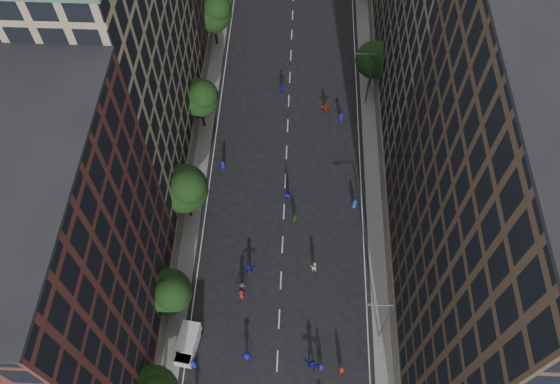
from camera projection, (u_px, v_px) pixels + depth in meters
The scene contains 31 objects.
ground at pixel (288, 129), 73.18m from camera, with size 240.00×240.00×0.00m, color black.
sidewalk_left at pixel (205, 85), 77.46m from camera, with size 4.00×105.00×0.15m, color slate.
sidewalk_right at pixel (374, 90), 76.91m from camera, with size 4.00×105.00×0.15m, color slate.
bldg_left_a at pixel (49, 276), 45.30m from camera, with size 14.00×22.00×30.00m, color #4E231D.
bldg_left_b at pixel (105, 55), 56.62m from camera, with size 14.00×26.00×34.00m, color #938160.
bldg_right_a at pixel (514, 234), 44.08m from camera, with size 14.00×30.00×36.00m, color #433224.
bldg_right_b at pixel (460, 12), 61.06m from camera, with size 14.00×28.00×33.00m, color #6C6559.
tree_left_1 at pixel (169, 292), 54.60m from camera, with size 4.80×4.80×8.21m.
tree_left_2 at pixel (185, 188), 60.42m from camera, with size 5.60×5.60×9.45m.
tree_left_3 at pixel (201, 97), 68.47m from camera, with size 5.00×5.00×8.58m.
tree_left_4 at pixel (214, 11), 76.89m from camera, with size 5.40×5.40×9.08m.
tree_right_a at pixel (376, 58), 72.45m from camera, with size 5.00×5.00×8.39m.
streetlamp_near at pixel (384, 320), 53.43m from camera, with size 2.64×0.22×9.06m.
streetlamp_far at pixel (368, 76), 71.31m from camera, with size 2.64×0.22×9.06m.
cargo_van at pixel (188, 343), 56.17m from camera, with size 2.58×4.50×2.27m.
skater_0 at pixel (193, 364), 55.40m from camera, with size 0.80×0.52×1.63m, color #161AB7.
skater_1 at pixel (321, 367), 55.17m from camera, with size 0.64×0.42×1.74m, color #13229D.
skater_3 at pixel (247, 357), 55.74m from camera, with size 1.13×0.65×1.74m, color #13139C.
skater_5 at pixel (312, 365), 55.23m from camera, with size 1.78×0.57×1.92m, color #121497.
skater_6 at pixel (241, 294), 59.49m from camera, with size 0.81×0.53×1.65m, color maroon.
skater_7 at pixel (341, 370), 55.02m from camera, with size 0.63×0.41×1.73m, color maroon.
skater_8 at pixel (314, 267), 61.23m from camera, with size 0.84×0.65×1.72m, color silver.
skater_9 at pixel (242, 287), 59.92m from camera, with size 1.07×0.61×1.65m, color #39393E.
skater_10 at pixel (295, 219), 64.68m from camera, with size 0.87×0.36×1.49m, color #216E24.
skater_11 at pixel (249, 268), 61.13m from camera, with size 1.58×0.50×1.71m, color #1913A1.
skater_12 at pixel (354, 204), 65.83m from camera, with size 0.75×0.49×1.53m, color #1546B2.
skater_13 at pixel (223, 166), 68.70m from camera, with size 0.68×0.44×1.85m, color #171EBB.
skater_14 at pixel (287, 194), 66.35m from camera, with size 0.93×0.72×1.91m, color #151CAD.
skater_15 at pixel (341, 118), 73.01m from camera, with size 1.13×0.65×1.74m, color #18118E.
skater_16 at pixel (283, 90), 75.73m from camera, with size 1.09×0.45×1.86m, color #1A16B6.
skater_17 at pixel (326, 108), 74.14m from camera, with size 1.49×0.47×1.60m, color #9E2F1A.
Camera 1 is at (0.94, -6.85, 56.86)m, focal length 35.00 mm.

